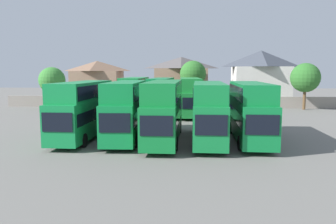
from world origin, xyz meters
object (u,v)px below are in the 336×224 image
(bus_2, at_px, (126,107))
(bus_9, at_px, (215,101))
(bus_7, at_px, (161,95))
(tree_left_of_lot, at_px, (305,78))
(house_terrace_right, at_px, (260,76))
(house_terrace_centre, at_px, (181,79))
(bus_3, at_px, (164,107))
(bus_8, at_px, (190,95))
(bus_1, at_px, (83,107))
(bus_6, at_px, (135,94))
(bus_5, at_px, (250,109))
(bus_4, at_px, (209,109))
(house_terrace_left, at_px, (98,81))
(tree_right_of_lot, at_px, (193,74))
(tree_behind_wall, at_px, (52,80))

(bus_2, height_order, bus_9, bus_2)
(bus_7, distance_m, tree_left_of_lot, 22.95)
(house_terrace_right, distance_m, tree_left_of_lot, 10.99)
(house_terrace_centre, bearing_deg, bus_3, -91.47)
(bus_7, relative_size, bus_9, 0.89)
(bus_8, distance_m, bus_9, 3.40)
(bus_1, bearing_deg, bus_6, 174.06)
(bus_9, bearing_deg, bus_8, -89.46)
(bus_5, height_order, bus_9, bus_5)
(bus_9, bearing_deg, bus_3, -22.38)
(bus_2, relative_size, tree_left_of_lot, 1.52)
(bus_4, xyz_separation_m, house_terrace_right, (11.65, 34.14, 2.12))
(bus_3, bearing_deg, tree_left_of_lot, 141.48)
(house_terrace_right, bearing_deg, bus_8, -125.98)
(bus_3, xyz_separation_m, house_terrace_left, (-15.00, 34.48, 1.13))
(house_terrace_right, bearing_deg, bus_4, -108.85)
(bus_4, xyz_separation_m, tree_left_of_lot, (16.20, 24.14, 2.09))
(bus_7, relative_size, tree_right_of_lot, 1.41)
(bus_4, height_order, bus_9, bus_4)
(bus_8, height_order, tree_right_of_lot, tree_right_of_lot)
(bus_8, distance_m, tree_left_of_lot, 19.37)
(bus_2, distance_m, bus_6, 15.62)
(bus_1, relative_size, tree_left_of_lot, 1.50)
(bus_4, distance_m, bus_6, 18.44)
(tree_left_of_lot, bearing_deg, bus_2, -134.75)
(house_terrace_centre, xyz_separation_m, tree_left_of_lot, (19.02, -10.47, 0.53))
(tree_right_of_lot, bearing_deg, tree_behind_wall, -165.96)
(tree_left_of_lot, bearing_deg, bus_3, -129.75)
(bus_4, relative_size, tree_right_of_lot, 1.42)
(bus_4, height_order, house_terrace_right, house_terrace_right)
(bus_4, relative_size, tree_left_of_lot, 1.53)
(bus_5, xyz_separation_m, tree_behind_wall, (-26.24, 22.75, 1.67))
(bus_2, bearing_deg, bus_4, 82.51)
(bus_8, height_order, tree_behind_wall, tree_behind_wall)
(bus_2, bearing_deg, bus_3, 79.51)
(bus_5, relative_size, house_terrace_centre, 1.08)
(bus_9, height_order, tree_behind_wall, tree_behind_wall)
(house_terrace_left, xyz_separation_m, house_terrace_centre, (15.88, -0.06, 0.36))
(house_terrace_left, bearing_deg, house_terrace_centre, -0.23)
(bus_1, relative_size, bus_3, 0.90)
(bus_3, relative_size, tree_behind_wall, 1.82)
(bus_6, bearing_deg, tree_right_of_lot, 148.40)
(bus_9, bearing_deg, tree_left_of_lot, 115.10)
(bus_2, xyz_separation_m, tree_left_of_lot, (23.22, 23.43, 2.06))
(bus_5, bearing_deg, bus_9, -172.26)
(bus_5, relative_size, tree_left_of_lot, 1.52)
(bus_5, bearing_deg, house_terrace_left, -144.90)
(bus_3, relative_size, bus_4, 1.09)
(bus_3, bearing_deg, bus_8, 172.89)
(bus_2, xyz_separation_m, bus_4, (7.02, -0.71, -0.03))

